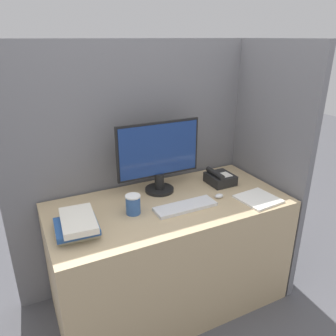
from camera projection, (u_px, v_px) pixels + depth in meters
cubicle_panel_rear at (144, 167)px, 2.32m from camera, size 1.88×0.04×1.71m
cubicle_panel_right at (265, 166)px, 2.34m from camera, size 0.04×0.77×1.71m
desk at (169, 253)px, 2.17m from camera, size 1.48×0.71×0.76m
monitor at (159, 157)px, 2.10m from camera, size 0.56×0.19×0.47m
keyboard at (185, 207)px, 1.96m from camera, size 0.38×0.13×0.02m
mouse at (219, 196)px, 2.08m from camera, size 0.06×0.04×0.03m
coffee_cup at (133, 204)px, 1.88m from camera, size 0.09×0.09×0.12m
book_stack at (78, 224)px, 1.71m from camera, size 0.24×0.30×0.09m
desk_telephone at (220, 178)px, 2.28m from camera, size 0.17×0.18×0.10m
paper_pile at (258, 199)px, 2.06m from camera, size 0.25×0.25×0.01m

